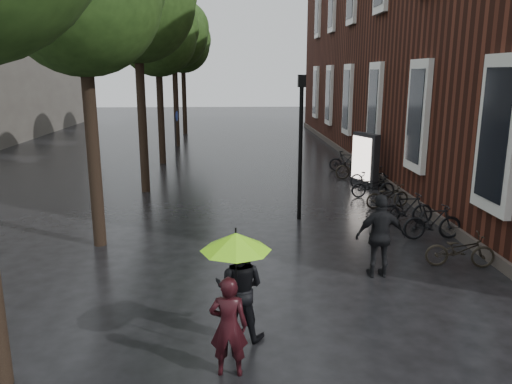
{
  "coord_description": "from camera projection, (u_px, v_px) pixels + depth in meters",
  "views": [
    {
      "loc": [
        -0.64,
        -5.53,
        4.39
      ],
      "look_at": [
        -0.08,
        5.93,
        1.63
      ],
      "focal_mm": 35.0,
      "sensor_mm": 36.0,
      "label": 1
    }
  ],
  "objects": [
    {
      "name": "street_trees",
      "position": [
        148.0,
        23.0,
        20.21
      ],
      "size": [
        4.33,
        34.03,
        8.91
      ],
      "color": "black",
      "rests_on": "ground"
    },
    {
      "name": "lamp_post",
      "position": [
        301.0,
        134.0,
        14.73
      ],
      "size": [
        0.22,
        0.22,
        4.32
      ],
      "rotation": [
        0.0,
        0.0,
        -0.34
      ],
      "color": "black",
      "rests_on": "ground"
    },
    {
      "name": "cycle_sign",
      "position": [
        176.0,
        130.0,
        23.71
      ],
      "size": [
        0.14,
        0.47,
        2.6
      ],
      "rotation": [
        0.0,
        0.0,
        -0.1
      ],
      "color": "#262628",
      "rests_on": "ground"
    },
    {
      "name": "pedestrian_walking",
      "position": [
        380.0,
        236.0,
        10.82
      ],
      "size": [
        1.1,
        0.48,
        1.86
      ],
      "primitive_type": "imported",
      "rotation": [
        0.0,
        0.0,
        3.16
      ],
      "color": "black",
      "rests_on": "ground"
    },
    {
      "name": "person_burgundy",
      "position": [
        229.0,
        326.0,
        7.28
      ],
      "size": [
        0.59,
        0.4,
        1.55
      ],
      "primitive_type": "imported",
      "rotation": [
        0.0,
        0.0,
        3.08
      ],
      "color": "black",
      "rests_on": "ground"
    },
    {
      "name": "ad_lightbox",
      "position": [
        365.0,
        160.0,
        19.59
      ],
      "size": [
        0.31,
        1.38,
        2.08
      ],
      "rotation": [
        0.0,
        0.0,
        0.39
      ],
      "color": "black",
      "rests_on": "ground"
    },
    {
      "name": "lime_umbrella",
      "position": [
        236.0,
        242.0,
        7.45
      ],
      "size": [
        1.09,
        1.09,
        1.6
      ],
      "rotation": [
        0.0,
        0.0,
        0.05
      ],
      "color": "black",
      "rests_on": "ground"
    },
    {
      "name": "person_black",
      "position": [
        240.0,
        288.0,
        8.31
      ],
      "size": [
        1.02,
        0.89,
        1.77
      ],
      "primitive_type": "imported",
      "rotation": [
        0.0,
        0.0,
        2.85
      ],
      "color": "black",
      "rests_on": "ground"
    },
    {
      "name": "parked_bicycles",
      "position": [
        383.0,
        189.0,
        17.23
      ],
      "size": [
        1.94,
        12.23,
        0.97
      ],
      "color": "black",
      "rests_on": "ground"
    },
    {
      "name": "brick_building",
      "position": [
        457.0,
        39.0,
        24.43
      ],
      "size": [
        10.2,
        33.2,
        12.0
      ],
      "color": "#38160F",
      "rests_on": "ground"
    }
  ]
}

